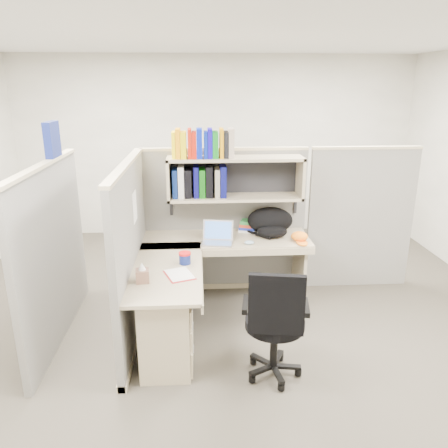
{
  "coord_description": "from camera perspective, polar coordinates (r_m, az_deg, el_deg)",
  "views": [
    {
      "loc": [
        -0.28,
        -3.73,
        2.26
      ],
      "look_at": [
        -0.04,
        0.25,
        0.99
      ],
      "focal_mm": 35.0,
      "sensor_mm": 36.0,
      "label": 1
    }
  ],
  "objects": [
    {
      "name": "ground",
      "position": [
        4.38,
        0.78,
        -13.41
      ],
      "size": [
        6.0,
        6.0,
        0.0
      ],
      "primitive_type": "plane",
      "color": "#343028",
      "rests_on": "ground"
    },
    {
      "name": "room_shell",
      "position": [
        3.8,
        0.88,
        7.99
      ],
      "size": [
        6.0,
        6.0,
        6.0
      ],
      "color": "#AEAB9D",
      "rests_on": "ground"
    },
    {
      "name": "cubicle",
      "position": [
        4.4,
        -4.38,
        -0.25
      ],
      "size": [
        3.79,
        1.84,
        1.95
      ],
      "color": "slate",
      "rests_on": "ground"
    },
    {
      "name": "desk",
      "position": [
        3.9,
        -4.96,
        -10.19
      ],
      "size": [
        1.74,
        1.75,
        0.73
      ],
      "color": "gray",
      "rests_on": "ground"
    },
    {
      "name": "laptop",
      "position": [
        4.38,
        -0.93,
        -1.21
      ],
      "size": [
        0.36,
        0.36,
        0.22
      ],
      "primitive_type": null,
      "rotation": [
        0.0,
        0.0,
        -0.16
      ],
      "color": "#AEAEB2",
      "rests_on": "desk"
    },
    {
      "name": "backpack",
      "position": [
        4.65,
        6.16,
        0.24
      ],
      "size": [
        0.59,
        0.53,
        0.29
      ],
      "primitive_type": null,
      "rotation": [
        0.0,
        0.0,
        0.38
      ],
      "color": "black",
      "rests_on": "desk"
    },
    {
      "name": "orange_cap",
      "position": [
        4.55,
        9.83,
        -1.59
      ],
      "size": [
        0.19,
        0.21,
        0.09
      ],
      "primitive_type": null,
      "rotation": [
        0.0,
        0.0,
        0.08
      ],
      "color": "orange",
      "rests_on": "desk"
    },
    {
      "name": "snack_canister",
      "position": [
        3.93,
        -5.13,
        -4.42
      ],
      "size": [
        0.11,
        0.11,
        0.11
      ],
      "color": "navy",
      "rests_on": "desk"
    },
    {
      "name": "tissue_box",
      "position": [
        3.62,
        -10.63,
        -6.22
      ],
      "size": [
        0.12,
        0.12,
        0.17
      ],
      "primitive_type": null,
      "rotation": [
        0.0,
        0.0,
        0.12
      ],
      "color": "#88604D",
      "rests_on": "desk"
    },
    {
      "name": "mouse",
      "position": [
        4.4,
        3.32,
        -2.42
      ],
      "size": [
        0.1,
        0.07,
        0.04
      ],
      "primitive_type": "ellipsoid",
      "rotation": [
        0.0,
        0.0,
        -0.06
      ],
      "color": "#89AAC2",
      "rests_on": "desk"
    },
    {
      "name": "paper_cup",
      "position": [
        4.69,
        0.09,
        -0.78
      ],
      "size": [
        0.08,
        0.08,
        0.09
      ],
      "primitive_type": "cylinder",
      "rotation": [
        0.0,
        0.0,
        0.33
      ],
      "color": "white",
      "rests_on": "desk"
    },
    {
      "name": "book_stack",
      "position": [
        4.82,
        3.23,
        -0.1
      ],
      "size": [
        0.25,
        0.29,
        0.12
      ],
      "primitive_type": null,
      "rotation": [
        0.0,
        0.0,
        -0.32
      ],
      "color": "gray",
      "rests_on": "desk"
    },
    {
      "name": "loose_paper",
      "position": [
        3.74,
        -5.83,
        -6.52
      ],
      "size": [
        0.28,
        0.32,
        0.0
      ],
      "primitive_type": null,
      "rotation": [
        0.0,
        0.0,
        0.35
      ],
      "color": "white",
      "rests_on": "desk"
    },
    {
      "name": "task_chair",
      "position": [
        3.56,
        6.59,
        -14.88
      ],
      "size": [
        0.55,
        0.5,
        0.99
      ],
      "color": "black",
      "rests_on": "ground"
    }
  ]
}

